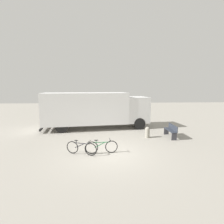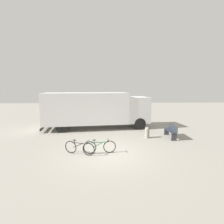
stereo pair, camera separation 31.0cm
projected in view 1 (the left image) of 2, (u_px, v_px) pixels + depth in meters
The scene contains 6 objects.
ground_plane at pixel (108, 153), 9.08m from camera, with size 60.00×60.00×0.00m, color gray.
delivery_truck at pixel (95, 108), 14.53m from camera, with size 8.88×3.48×2.97m.
park_bench at pixel (171, 130), 11.96m from camera, with size 0.43×1.55×0.87m.
bicycle_near at pixel (81, 148), 8.86m from camera, with size 1.59×0.68×0.74m.
bicycle_middle at pixel (102, 147), 9.03m from camera, with size 1.68×0.44×0.74m.
bollard_near_bench at pixel (147, 132), 11.87m from camera, with size 0.31×0.31×0.75m.
Camera 1 is at (-0.35, -8.69, 3.39)m, focal length 28.00 mm.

